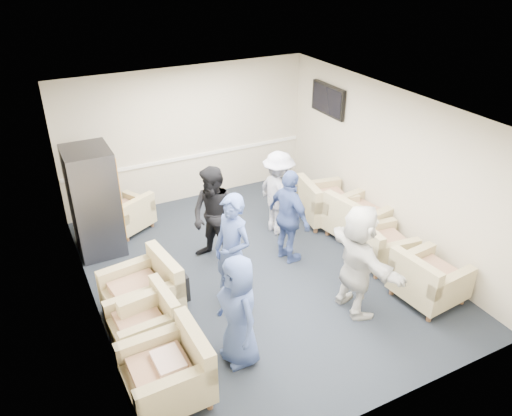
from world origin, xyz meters
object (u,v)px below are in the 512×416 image
armchair_right_far (323,204)px  person_front_right (358,260)px  armchair_left_near (171,373)px  armchair_right_midfar (356,220)px  armchair_right_midnear (381,247)px  armchair_corner (129,215)px  armchair_right_near (427,281)px  person_mid_right (289,217)px  person_back_left (215,217)px  vending_machine (94,201)px  person_back_right (278,193)px  armchair_left_mid (147,323)px  armchair_left_far (146,293)px  person_front_left (239,311)px  person_mid_left (233,253)px

armchair_right_far → person_front_right: person_front_right is taller
armchair_left_near → armchair_right_midfar: armchair_right_midfar is taller
armchair_right_midnear → armchair_corner: 4.51m
armchair_left_near → armchair_right_near: size_ratio=0.98×
person_mid_right → person_back_left: bearing=57.0°
armchair_left_near → vending_machine: bearing=179.7°
armchair_right_midnear → vending_machine: 4.79m
armchair_right_near → person_back_right: bearing=14.3°
armchair_right_far → person_mid_right: person_mid_right is taller
armchair_right_near → armchair_left_mid: bearing=70.1°
armchair_right_near → armchair_corner: (-3.37, 4.02, -0.05)m
armchair_left_mid → armchair_right_near: armchair_right_near is taller
armchair_left_mid → armchair_right_midnear: 3.93m
armchair_left_far → armchair_right_midnear: 3.81m
person_front_left → person_mid_left: 1.10m
armchair_right_near → person_mid_right: person_mid_right is taller
person_front_right → person_back_right: bearing=0.3°
armchair_right_midfar → person_back_left: person_back_left is taller
armchair_right_far → armchair_right_midfar: bearing=-160.0°
person_front_left → person_mid_right: bearing=131.5°
armchair_left_far → armchair_right_near: size_ratio=1.10×
person_back_left → armchair_left_mid: bearing=-78.1°
person_front_left → armchair_right_midnear: bearing=102.9°
armchair_right_midnear → armchair_corner: armchair_right_midnear is taller
person_back_right → armchair_right_far: bearing=-97.1°
armchair_right_near → armchair_right_far: 2.69m
armchair_corner → person_front_right: (2.31, -3.70, 0.54)m
person_back_left → person_back_right: bearing=76.1°
person_back_right → person_back_left: bearing=100.1°
armchair_right_midnear → person_back_left: (-2.38, 1.30, 0.52)m
armchair_left_near → vending_machine: (-0.07, 3.61, 0.56)m
armchair_left_near → armchair_right_midnear: size_ratio=1.05×
armchair_left_near → armchair_left_mid: (0.00, 1.01, -0.05)m
armchair_left_near → person_front_left: person_front_left is taller
armchair_right_near → armchair_corner: bearing=34.6°
armchair_right_far → person_mid_right: (-1.24, -0.83, 0.45)m
armchair_corner → vending_machine: vending_machine is taller
armchair_right_near → person_back_left: person_back_left is taller
armchair_right_midnear → person_front_right: person_front_right is taller
armchair_right_midfar → armchair_right_far: armchair_right_midfar is taller
vending_machine → person_back_left: vending_machine is taller
person_back_left → armchair_right_midfar: bearing=50.4°
person_back_right → armchair_right_midfar: bearing=-131.8°
person_back_left → armchair_right_far: bearing=69.2°
armchair_left_near → person_back_right: (2.93, 2.72, 0.42)m
person_back_left → person_back_right: person_back_left is taller
armchair_right_midfar → person_mid_right: person_mid_right is taller
armchair_right_near → person_front_left: size_ratio=0.63×
armchair_left_mid → armchair_right_far: 4.23m
armchair_right_midnear → person_mid_right: 1.59m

